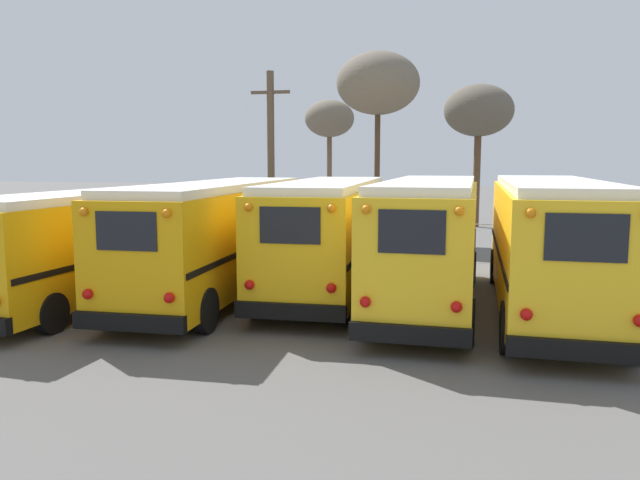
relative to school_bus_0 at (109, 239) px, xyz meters
name	(u,v)px	position (x,y,z in m)	size (l,w,h in m)	color
ground_plane	(321,299)	(5.92, 0.96, -1.63)	(160.00, 160.00, 0.00)	#5B5956
school_bus_0	(109,239)	(0.00, 0.00, 0.00)	(2.89, 10.40, 3.00)	#E5A00C
school_bus_1	(219,234)	(2.96, 0.86, 0.12)	(2.84, 10.64, 3.21)	#E5A00C
school_bus_2	(328,232)	(5.92, 1.89, 0.14)	(2.88, 9.52, 3.24)	yellow
school_bus_3	(430,238)	(8.88, 0.86, 0.17)	(2.53, 9.61, 3.32)	yellow
school_bus_4	(550,241)	(11.84, 0.71, 0.19)	(2.62, 10.14, 3.34)	yellow
utility_pole	(271,156)	(1.06, 11.71, 2.38)	(1.80, 0.33, 7.78)	brown
bare_tree_0	(378,84)	(5.55, 14.28, 5.75)	(3.92, 3.92, 8.89)	#473323
bare_tree_1	(329,120)	(1.88, 20.28, 4.51)	(2.86, 2.86, 7.30)	brown
bare_tree_2	(479,112)	(10.28, 21.37, 4.91)	(3.90, 3.90, 8.07)	brown
fence_line	(366,232)	(5.92, 8.84, -0.64)	(19.90, 0.06, 1.42)	#939399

